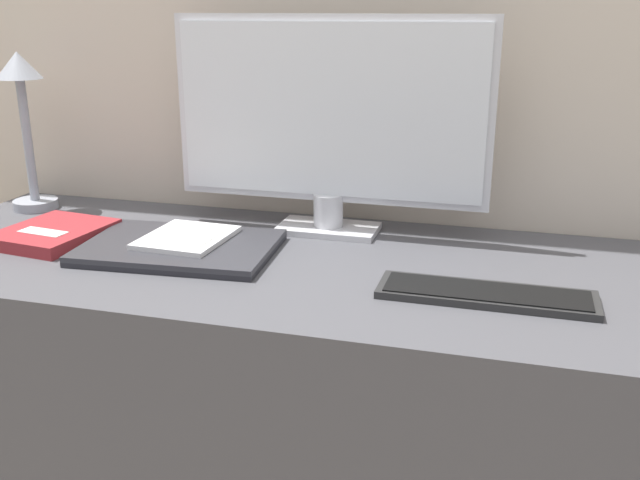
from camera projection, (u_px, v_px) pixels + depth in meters
The scene contains 7 objects.
desk at pixel (309, 441), 1.39m from camera, with size 1.59×0.58×0.74m.
monitor at pixel (329, 121), 1.37m from camera, with size 0.63×0.11×0.42m.
keyboard at pixel (486, 294), 1.11m from camera, with size 0.34×0.10×0.01m.
laptop at pixel (180, 247), 1.31m from camera, with size 0.36×0.26×0.02m.
ereader at pixel (187, 237), 1.33m from camera, with size 0.15×0.18×0.01m.
desk_lamp at pixel (23, 108), 1.54m from camera, with size 0.10×0.10×0.34m.
notebook at pixel (53, 234), 1.39m from camera, with size 0.20×0.22×0.03m.
Camera 1 is at (0.34, -0.89, 1.17)m, focal length 40.00 mm.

